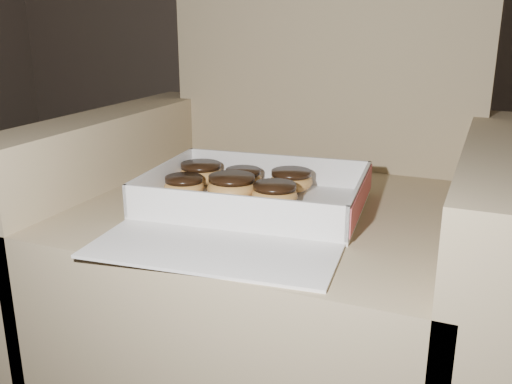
{
  "coord_description": "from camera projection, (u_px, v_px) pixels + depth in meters",
  "views": [
    {
      "loc": [
        0.51,
        -0.35,
        0.77
      ],
      "look_at": [
        0.12,
        0.58,
        0.45
      ],
      "focal_mm": 40.0,
      "sensor_mm": 36.0,
      "label": 1
    }
  ],
  "objects": [
    {
      "name": "donut_d",
      "position": [
        201.0,
        173.0,
        1.17
      ],
      "size": [
        0.09,
        0.09,
        0.04
      ],
      "color": "#E2B04F",
      "rests_on": "bakery_box"
    },
    {
      "name": "crumb_d",
      "position": [
        248.0,
        225.0,
        0.94
      ],
      "size": [
        0.01,
        0.01,
        0.0
      ],
      "primitive_type": "ellipsoid",
      "color": "black",
      "rests_on": "bakery_box"
    },
    {
      "name": "crumb_a",
      "position": [
        332.0,
        228.0,
        0.93
      ],
      "size": [
        0.01,
        0.01,
        0.0
      ],
      "primitive_type": "ellipsoid",
      "color": "black",
      "rests_on": "bakery_box"
    },
    {
      "name": "armchair",
      "position": [
        285.0,
        249.0,
        1.19
      ],
      "size": [
        0.91,
        0.77,
        0.95
      ],
      "color": "#9D8B64",
      "rests_on": "floor"
    },
    {
      "name": "donut_f",
      "position": [
        243.0,
        178.0,
        1.15
      ],
      "size": [
        0.08,
        0.08,
        0.04
      ],
      "color": "#E2B04F",
      "rests_on": "bakery_box"
    },
    {
      "name": "donut_c",
      "position": [
        291.0,
        180.0,
        1.12
      ],
      "size": [
        0.08,
        0.08,
        0.04
      ],
      "color": "#E2B04F",
      "rests_on": "bakery_box"
    },
    {
      "name": "donut_b",
      "position": [
        232.0,
        187.0,
        1.07
      ],
      "size": [
        0.09,
        0.09,
        0.05
      ],
      "color": "#E2B04F",
      "rests_on": "bakery_box"
    },
    {
      "name": "crumb_b",
      "position": [
        287.0,
        209.0,
        1.02
      ],
      "size": [
        0.01,
        0.01,
        0.0
      ],
      "primitive_type": "ellipsoid",
      "color": "black",
      "rests_on": "bakery_box"
    },
    {
      "name": "crumb_c",
      "position": [
        287.0,
        213.0,
        1.0
      ],
      "size": [
        0.01,
        0.01,
        0.0
      ],
      "primitive_type": "ellipsoid",
      "color": "black",
      "rests_on": "bakery_box"
    },
    {
      "name": "donut_e",
      "position": [
        184.0,
        186.0,
        1.09
      ],
      "size": [
        0.08,
        0.08,
        0.04
      ],
      "color": "#E2B04F",
      "rests_on": "bakery_box"
    },
    {
      "name": "bakery_box",
      "position": [
        251.0,
        206.0,
        1.02
      ],
      "size": [
        0.43,
        0.49,
        0.07
      ],
      "rotation": [
        0.0,
        0.0,
        0.1
      ],
      "color": "white",
      "rests_on": "armchair"
    },
    {
      "name": "donut_a",
      "position": [
        275.0,
        194.0,
        1.04
      ],
      "size": [
        0.08,
        0.08,
        0.04
      ],
      "color": "#E2B04F",
      "rests_on": "bakery_box"
    }
  ]
}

